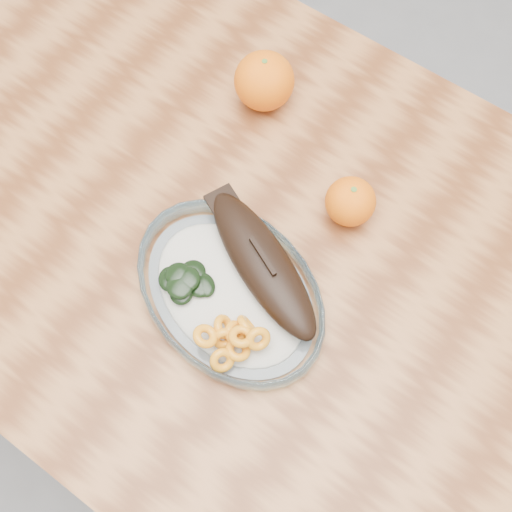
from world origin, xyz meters
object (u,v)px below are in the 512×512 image
orange_left (264,81)px  plated_meal (232,289)px  orange_right (350,202)px  dining_table (245,259)px

orange_left → plated_meal: bearing=-62.6°
orange_left → orange_right: 0.23m
orange_right → orange_left: bearing=156.3°
plated_meal → orange_right: 0.20m
plated_meal → orange_left: orange_left is taller
plated_meal → dining_table: bearing=130.0°
plated_meal → orange_right: (0.06, 0.19, 0.02)m
plated_meal → orange_right: size_ratio=8.99×
orange_left → orange_right: (0.21, -0.09, -0.01)m
plated_meal → orange_left: 0.32m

